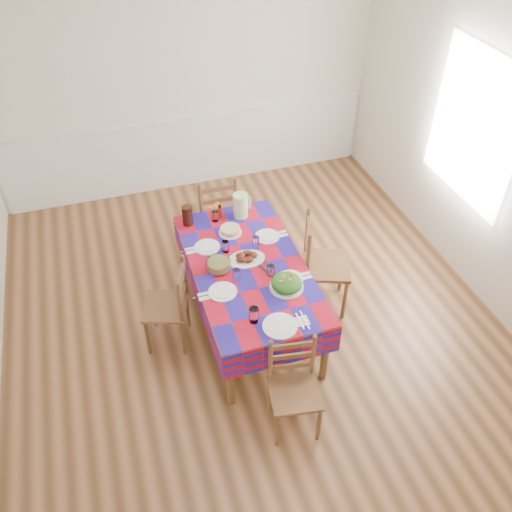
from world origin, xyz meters
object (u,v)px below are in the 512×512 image
at_px(green_pitcher, 240,206).
at_px(tea_pitcher, 187,215).
at_px(chair_left, 170,306).
at_px(chair_far, 216,214).
at_px(chair_right, 321,265).
at_px(dining_table, 248,272).
at_px(meat_platter, 246,258).
at_px(chair_near, 294,389).

distance_m(green_pitcher, tea_pitcher, 0.51).
bearing_deg(chair_left, chair_far, 166.59).
bearing_deg(tea_pitcher, chair_left, -114.92).
xyz_separation_m(tea_pitcher, chair_right, (1.08, -0.73, -0.31)).
bearing_deg(chair_left, chair_right, 109.94).
bearing_deg(dining_table, meat_platter, 86.27).
bearing_deg(chair_left, green_pitcher, 148.79).
bearing_deg(tea_pitcher, dining_table, -63.65).
bearing_deg(meat_platter, chair_far, 90.29).
bearing_deg(chair_far, green_pitcher, 109.74).
height_order(meat_platter, chair_far, chair_far).
distance_m(chair_left, chair_right, 1.43).
xyz_separation_m(dining_table, chair_right, (0.71, 0.02, -0.13)).
bearing_deg(dining_table, green_pitcher, 78.56).
bearing_deg(chair_right, green_pitcher, 59.83).
bearing_deg(dining_table, chair_right, 1.30).
bearing_deg(chair_right, chair_far, 53.21).
bearing_deg(tea_pitcher, green_pitcher, -3.47).
bearing_deg(meat_platter, chair_left, -173.11).
relative_size(meat_platter, chair_right, 0.33).
height_order(meat_platter, chair_right, chair_right).
bearing_deg(chair_right, meat_platter, 105.81).
height_order(tea_pitcher, chair_near, tea_pitcher).
bearing_deg(green_pitcher, chair_far, 109.11).
xyz_separation_m(dining_table, chair_left, (-0.72, -0.01, -0.19)).
height_order(tea_pitcher, chair_far, chair_far).
relative_size(tea_pitcher, chair_right, 0.20).
relative_size(dining_table, green_pitcher, 7.34).
bearing_deg(chair_near, dining_table, 99.33).
height_order(chair_near, chair_left, chair_left).
height_order(meat_platter, green_pitcher, green_pitcher).
relative_size(chair_near, chair_far, 0.90).
xyz_separation_m(tea_pitcher, chair_left, (-0.35, -0.76, -0.37)).
height_order(meat_platter, chair_left, chair_left).
bearing_deg(tea_pitcher, chair_near, -78.73).
distance_m(chair_far, chair_left, 1.35).
bearing_deg(dining_table, chair_far, 90.02).
distance_m(green_pitcher, chair_far, 0.57).
height_order(green_pitcher, tea_pitcher, green_pitcher).
relative_size(dining_table, chair_far, 1.89).
height_order(chair_far, chair_right, chair_right).
xyz_separation_m(tea_pitcher, chair_near, (0.37, -1.88, -0.38)).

